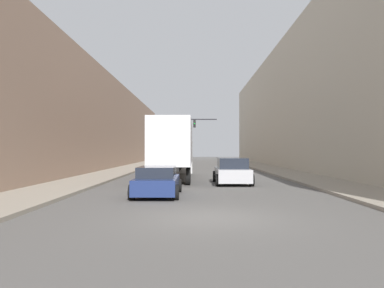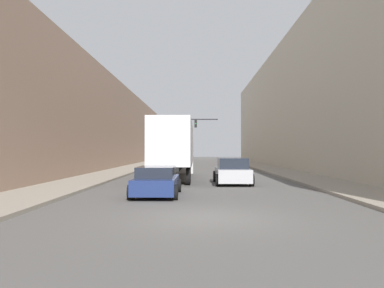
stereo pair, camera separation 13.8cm
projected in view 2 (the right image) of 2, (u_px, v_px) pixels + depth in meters
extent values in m
plane|color=#565451|center=(206.00, 218.00, 11.38)|extent=(200.00, 200.00, 0.00)
cube|color=gray|center=(268.00, 168.00, 41.26)|extent=(3.32, 80.00, 0.15)
cube|color=gray|center=(132.00, 168.00, 41.49)|extent=(3.32, 80.00, 0.15)
cube|color=#BCB29E|center=(310.00, 103.00, 41.31)|extent=(6.00, 80.00, 14.44)
cube|color=#997A66|center=(90.00, 124.00, 41.64)|extent=(6.00, 80.00, 10.01)
cube|color=silver|center=(174.00, 143.00, 26.77)|extent=(2.55, 11.85, 2.92)
cube|color=black|center=(174.00, 166.00, 26.74)|extent=(1.28, 11.85, 0.24)
cube|color=silver|center=(179.00, 157.00, 34.06)|extent=(2.55, 2.78, 2.90)
cylinder|color=black|center=(150.00, 177.00, 22.03)|extent=(0.25, 1.00, 1.00)
cylinder|color=black|center=(188.00, 177.00, 22.00)|extent=(0.25, 1.00, 1.00)
cylinder|color=black|center=(152.00, 175.00, 23.23)|extent=(0.25, 1.00, 1.00)
cylinder|color=black|center=(189.00, 175.00, 23.20)|extent=(0.25, 1.00, 1.00)
cylinder|color=black|center=(167.00, 167.00, 34.07)|extent=(0.25, 1.00, 1.00)
cylinder|color=black|center=(192.00, 167.00, 34.03)|extent=(0.25, 1.00, 1.00)
cube|color=navy|center=(157.00, 184.00, 16.94)|extent=(1.82, 4.21, 0.66)
cube|color=#1E232D|center=(156.00, 172.00, 16.74)|extent=(1.60, 2.31, 0.48)
cylinder|color=black|center=(142.00, 185.00, 18.36)|extent=(0.25, 0.64, 0.64)
cylinder|color=black|center=(178.00, 186.00, 18.33)|extent=(0.25, 0.64, 0.64)
cylinder|color=black|center=(131.00, 192.00, 15.45)|extent=(0.25, 0.64, 0.64)
cylinder|color=black|center=(175.00, 192.00, 15.42)|extent=(0.25, 0.64, 0.64)
cube|color=#B7B7BC|center=(232.00, 174.00, 22.79)|extent=(1.92, 4.42, 0.76)
cube|color=#1E232D|center=(232.00, 163.00, 22.58)|extent=(1.69, 2.43, 0.63)
cylinder|color=black|center=(215.00, 176.00, 24.31)|extent=(0.25, 0.70, 0.70)
cylinder|color=black|center=(245.00, 176.00, 24.28)|extent=(0.25, 0.70, 0.70)
cylinder|color=black|center=(218.00, 180.00, 21.20)|extent=(0.25, 0.70, 0.70)
cylinder|color=black|center=(252.00, 180.00, 21.17)|extent=(0.25, 0.70, 0.70)
cylinder|color=black|center=(151.00, 142.00, 44.23)|extent=(0.20, 0.20, 5.98)
cube|color=black|center=(185.00, 119.00, 44.21)|extent=(7.88, 0.12, 0.12)
cube|color=black|center=(174.00, 124.00, 44.22)|extent=(0.30, 0.24, 0.90)
sphere|color=gold|center=(173.00, 124.00, 44.08)|extent=(0.18, 0.18, 0.18)
cube|color=black|center=(196.00, 124.00, 44.18)|extent=(0.30, 0.24, 0.90)
sphere|color=green|center=(196.00, 124.00, 44.04)|extent=(0.18, 0.18, 0.18)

